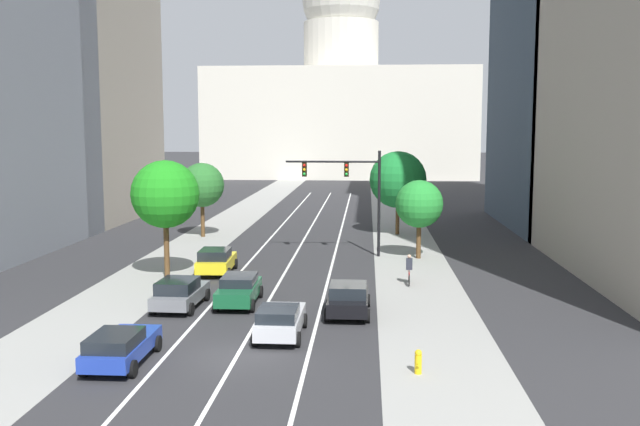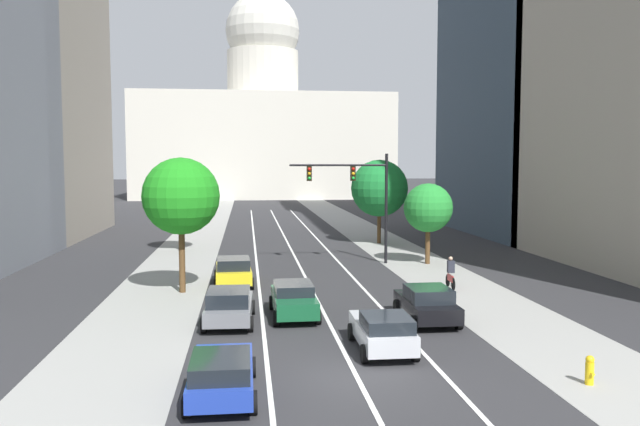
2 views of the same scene
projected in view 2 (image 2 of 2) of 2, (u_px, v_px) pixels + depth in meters
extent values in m
plane|color=#2B2B2D|center=(283.00, 234.00, 59.48)|extent=(400.00, 400.00, 0.00)
cube|color=gray|center=(193.00, 242.00, 53.61)|extent=(4.84, 130.00, 0.01)
cube|color=gray|center=(377.00, 239.00, 55.45)|extent=(4.84, 130.00, 0.01)
cube|color=white|center=(256.00, 258.00, 44.31)|extent=(0.16, 90.00, 0.01)
cube|color=white|center=(295.00, 258.00, 44.63)|extent=(0.16, 90.00, 0.01)
cube|color=white|center=(334.00, 257.00, 44.95)|extent=(0.16, 90.00, 0.01)
cube|color=beige|center=(263.00, 147.00, 123.50)|extent=(48.16, 23.58, 19.48)
cylinder|color=beige|center=(263.00, 74.00, 122.37)|extent=(13.75, 13.75, 8.72)
sphere|color=beige|center=(263.00, 31.00, 121.71)|extent=(14.22, 14.22, 14.22)
cube|color=#B2B5BA|center=(382.00, 332.00, 22.65)|extent=(1.78, 4.13, 0.68)
cube|color=black|center=(387.00, 322.00, 21.78)|extent=(1.62, 2.02, 0.46)
cylinder|color=black|center=(351.00, 332.00, 23.97)|extent=(0.23, 0.64, 0.64)
cylinder|color=black|center=(397.00, 330.00, 24.15)|extent=(0.23, 0.64, 0.64)
cylinder|color=black|center=(365.00, 354.00, 21.19)|extent=(0.23, 0.64, 0.64)
cylinder|color=black|center=(415.00, 352.00, 21.38)|extent=(0.23, 0.64, 0.64)
cube|color=slate|center=(229.00, 309.00, 26.47)|extent=(2.00, 4.37, 0.60)
cube|color=black|center=(229.00, 297.00, 25.95)|extent=(1.78, 2.28, 0.59)
cylinder|color=black|center=(211.00, 308.00, 27.87)|extent=(0.24, 0.65, 0.64)
cylinder|color=black|center=(252.00, 307.00, 28.02)|extent=(0.24, 0.65, 0.64)
cylinder|color=black|center=(204.00, 325.00, 24.96)|extent=(0.24, 0.65, 0.64)
cylinder|color=black|center=(251.00, 324.00, 25.11)|extent=(0.24, 0.65, 0.64)
cube|color=#14512D|center=(294.00, 302.00, 27.56)|extent=(1.83, 4.34, 0.70)
cube|color=black|center=(293.00, 288.00, 27.64)|extent=(1.66, 2.26, 0.46)
cylinder|color=black|center=(272.00, 303.00, 28.92)|extent=(0.23, 0.64, 0.64)
cylinder|color=black|center=(310.00, 302.00, 29.16)|extent=(0.23, 0.64, 0.64)
cylinder|color=black|center=(276.00, 318.00, 26.03)|extent=(0.23, 0.64, 0.64)
cylinder|color=black|center=(318.00, 317.00, 26.26)|extent=(0.23, 0.64, 0.64)
cube|color=yellow|center=(233.00, 273.00, 34.68)|extent=(2.04, 4.28, 0.68)
cube|color=black|center=(233.00, 263.00, 34.11)|extent=(1.81, 2.25, 0.58)
cylinder|color=black|center=(216.00, 275.00, 35.97)|extent=(0.24, 0.65, 0.64)
cylinder|color=black|center=(249.00, 274.00, 36.26)|extent=(0.24, 0.65, 0.64)
cylinder|color=black|center=(216.00, 285.00, 33.16)|extent=(0.24, 0.65, 0.64)
cylinder|color=black|center=(252.00, 284.00, 33.45)|extent=(0.24, 0.65, 0.64)
cube|color=#1E389E|center=(222.00, 375.00, 18.24)|extent=(1.77, 4.37, 0.58)
cube|color=black|center=(221.00, 365.00, 17.44)|extent=(1.63, 2.28, 0.48)
cylinder|color=black|center=(195.00, 369.00, 19.63)|extent=(0.22, 0.64, 0.64)
cylinder|color=black|center=(252.00, 367.00, 19.83)|extent=(0.22, 0.64, 0.64)
cylinder|color=black|center=(186.00, 405.00, 16.69)|extent=(0.22, 0.64, 0.64)
cylinder|color=black|center=(253.00, 402.00, 16.90)|extent=(0.22, 0.64, 0.64)
cube|color=black|center=(426.00, 306.00, 26.77)|extent=(1.89, 4.28, 0.65)
cube|color=black|center=(428.00, 294.00, 26.44)|extent=(1.73, 2.06, 0.56)
cylinder|color=black|center=(397.00, 307.00, 28.13)|extent=(0.22, 0.64, 0.64)
cylinder|color=black|center=(437.00, 306.00, 28.34)|extent=(0.22, 0.64, 0.64)
cylinder|color=black|center=(414.00, 323.00, 25.25)|extent=(0.22, 0.64, 0.64)
cylinder|color=black|center=(459.00, 322.00, 25.46)|extent=(0.22, 0.64, 0.64)
cylinder|color=black|center=(386.00, 209.00, 41.96)|extent=(0.20, 0.20, 7.32)
cylinder|color=black|center=(338.00, 165.00, 41.35)|extent=(6.44, 0.14, 0.14)
cube|color=black|center=(353.00, 174.00, 41.51)|extent=(0.32, 0.28, 0.96)
sphere|color=red|center=(353.00, 169.00, 41.33)|extent=(0.20, 0.20, 0.20)
sphere|color=orange|center=(353.00, 174.00, 41.36)|extent=(0.20, 0.20, 0.20)
sphere|color=green|center=(353.00, 178.00, 41.38)|extent=(0.20, 0.20, 0.20)
cube|color=black|center=(309.00, 174.00, 41.17)|extent=(0.32, 0.28, 0.96)
sphere|color=red|center=(309.00, 169.00, 41.00)|extent=(0.20, 0.20, 0.20)
sphere|color=orange|center=(309.00, 174.00, 41.02)|extent=(0.20, 0.20, 0.20)
sphere|color=green|center=(309.00, 178.00, 41.05)|extent=(0.20, 0.20, 0.20)
cylinder|color=yellow|center=(589.00, 373.00, 19.13)|extent=(0.26, 0.26, 0.70)
sphere|color=yellow|center=(590.00, 360.00, 19.09)|extent=(0.26, 0.26, 0.26)
cylinder|color=yellow|center=(592.00, 374.00, 18.97)|extent=(0.10, 0.12, 0.10)
cylinder|color=black|center=(453.00, 284.00, 33.29)|extent=(0.08, 0.66, 0.66)
cylinder|color=black|center=(448.00, 280.00, 34.33)|extent=(0.08, 0.66, 0.66)
cube|color=#A51919|center=(450.00, 278.00, 33.79)|extent=(0.10, 1.00, 0.36)
cube|color=#262833|center=(451.00, 267.00, 33.69)|extent=(0.37, 0.29, 0.64)
sphere|color=tan|center=(451.00, 259.00, 33.73)|extent=(0.22, 0.22, 0.22)
cylinder|color=#51381E|center=(428.00, 244.00, 41.90)|extent=(0.32, 0.32, 2.61)
sphere|color=#248731|center=(428.00, 208.00, 41.70)|extent=(3.24, 3.24, 3.24)
cylinder|color=#51381E|center=(379.00, 226.00, 52.53)|extent=(0.32, 0.32, 2.95)
sphere|color=#1A7530|center=(379.00, 188.00, 52.28)|extent=(4.73, 4.73, 4.73)
cylinder|color=#51381E|center=(182.00, 258.00, 32.60)|extent=(0.32, 0.32, 3.63)
sphere|color=#1C831A|center=(181.00, 196.00, 32.34)|extent=(3.97, 3.97, 3.97)
cylinder|color=#51381E|center=(181.00, 231.00, 48.30)|extent=(0.32, 0.32, 3.01)
sphere|color=#28682A|center=(181.00, 195.00, 48.08)|extent=(3.60, 3.60, 3.60)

